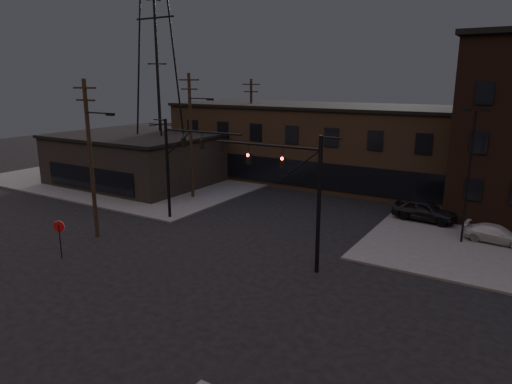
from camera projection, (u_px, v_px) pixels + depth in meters
ground at (181, 275)px, 26.25m from camera, size 140.00×140.00×0.00m
sidewalk_nw at (161, 171)px, 55.60m from camera, size 30.00×30.00×0.15m
building_row at (353, 147)px, 48.45m from camera, size 40.00×12.00×8.00m
building_left at (135, 160)px, 49.04m from camera, size 16.00×12.00×5.00m
traffic_signal_near at (301, 188)px, 26.07m from camera, size 7.12×0.24×8.00m
traffic_signal_far at (180, 159)px, 35.07m from camera, size 7.12×0.24×8.00m
stop_sign at (59, 231)px, 28.23m from camera, size 0.72×0.33×2.48m
utility_pole_near at (91, 155)px, 31.28m from camera, size 3.70×0.28×11.00m
utility_pole_mid at (191, 134)px, 41.66m from camera, size 3.70×0.28×11.50m
utility_pole_far at (251, 126)px, 52.21m from camera, size 2.20×0.28×11.00m
transmission_tower at (157, 64)px, 47.27m from camera, size 7.00×7.00×25.00m
lot_light_a at (470, 165)px, 29.91m from camera, size 1.50×0.28×9.14m
parked_car_lot_a at (425, 210)px, 35.66m from camera, size 5.01×2.42×1.65m
parked_car_lot_b at (496, 234)px, 30.94m from camera, size 4.19×2.00×1.18m
car_crossing at (328, 181)px, 47.27m from camera, size 2.63×4.37×1.36m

